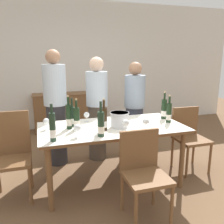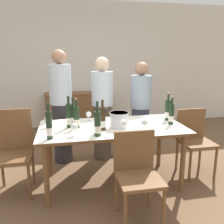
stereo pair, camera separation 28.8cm
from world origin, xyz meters
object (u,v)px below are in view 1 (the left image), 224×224
object	(u,v)px
person_host	(56,109)
person_guest_left	(97,109)
dining_table	(112,132)
wine_glass_3	(126,123)
wine_bottle_4	(164,109)
chair_right_end	(189,134)
wine_bottle_5	(69,117)
chair_left_end	(12,150)
wine_bottle_2	(53,128)
wine_glass_4	(46,122)
wine_bottle_3	(104,119)
wine_glass_0	(77,128)
wine_bottle_6	(72,117)
chair_near_front	(143,168)
wine_bottle_0	(101,125)
person_guest_right	(134,110)
wine_bottle_1	(77,119)
sideboard_cabinet	(67,112)
wine_bottle_7	(169,113)
ice_bucket	(119,119)
wine_glass_1	(87,115)

from	to	relation	value
person_host	person_guest_left	bearing A→B (deg)	0.09
dining_table	wine_glass_3	size ratio (longest dim) A/B	11.46
wine_bottle_4	chair_right_end	xyz separation A→B (m)	(0.39, -0.05, -0.37)
wine_bottle_5	chair_left_end	size ratio (longest dim) A/B	0.40
wine_bottle_2	wine_glass_4	world-z (taller)	wine_bottle_2
wine_bottle_3	wine_glass_3	size ratio (longest dim) A/B	2.42
person_guest_left	wine_glass_0	bearing A→B (deg)	-113.98
wine_bottle_3	wine_glass_4	world-z (taller)	wine_bottle_3
wine_bottle_4	chair_left_end	xyz separation A→B (m)	(-1.97, -0.04, -0.33)
dining_table	wine_bottle_3	world-z (taller)	wine_bottle_3
person_guest_left	wine_bottle_6	bearing A→B (deg)	-125.39
wine_bottle_6	wine_glass_3	distance (m)	0.69
wine_glass_4	person_guest_left	distance (m)	1.06
wine_glass_4	chair_near_front	world-z (taller)	wine_glass_4
wine_bottle_0	chair_right_end	xyz separation A→B (m)	(1.40, 0.41, -0.37)
person_host	person_guest_right	size ratio (longest dim) A/B	1.12
wine_bottle_0	wine_glass_0	xyz separation A→B (m)	(-0.25, 0.05, -0.03)
wine_bottle_1	person_host	xyz separation A→B (m)	(-0.18, 0.80, -0.03)
sideboard_cabinet	wine_glass_0	size ratio (longest dim) A/B	9.95
sideboard_cabinet	wine_bottle_7	world-z (taller)	wine_bottle_7
sideboard_cabinet	wine_bottle_6	xyz separation A→B (m)	(-0.19, -2.35, 0.48)
wine_glass_0	wine_bottle_6	bearing A→B (deg)	89.07
wine_bottle_6	wine_glass_0	world-z (taller)	wine_bottle_6
wine_bottle_0	person_guest_left	distance (m)	1.17
sideboard_cabinet	wine_glass_3	world-z (taller)	wine_glass_3
wine_bottle_3	ice_bucket	bearing A→B (deg)	16.96
dining_table	wine_bottle_7	world-z (taller)	wine_bottle_7
wine_bottle_6	wine_glass_1	size ratio (longest dim) A/B	2.71
wine_bottle_5	wine_glass_1	distance (m)	0.37
wine_glass_1	person_guest_left	xyz separation A→B (m)	(0.27, 0.51, -0.05)
sideboard_cabinet	dining_table	world-z (taller)	sideboard_cabinet
ice_bucket	person_host	bearing A→B (deg)	128.36
wine_glass_0	person_guest_left	bearing A→B (deg)	66.02
ice_bucket	wine_bottle_1	distance (m)	0.51
wine_glass_4	person_guest_left	world-z (taller)	person_guest_left
wine_bottle_2	wine_bottle_0	bearing A→B (deg)	-0.03
wine_bottle_1	wine_bottle_7	bearing A→B (deg)	-3.37
wine_bottle_6	person_guest_left	bearing A→B (deg)	54.61
wine_bottle_5	chair_near_front	xyz separation A→B (m)	(0.63, -0.74, -0.39)
wine_bottle_6	person_guest_right	xyz separation A→B (m)	(1.09, 0.64, -0.13)
wine_bottle_3	wine_glass_0	xyz separation A→B (m)	(-0.33, -0.15, -0.03)
ice_bucket	person_guest_left	bearing A→B (deg)	94.23
dining_table	wine_bottle_7	size ratio (longest dim) A/B	4.93
dining_table	ice_bucket	bearing A→B (deg)	-38.09
ice_bucket	wine_glass_1	world-z (taller)	ice_bucket
wine_bottle_2	chair_left_end	bearing A→B (deg)	137.32
sideboard_cabinet	wine_bottle_2	size ratio (longest dim) A/B	3.66
sideboard_cabinet	chair_right_end	world-z (taller)	chair_right_end
wine_bottle_6	chair_right_end	bearing A→B (deg)	-2.16
person_host	ice_bucket	bearing A→B (deg)	-51.64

